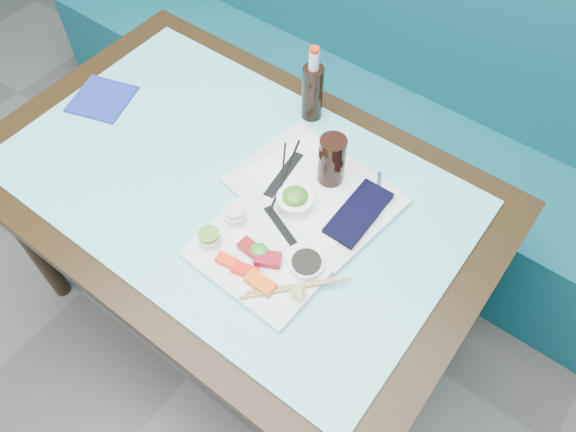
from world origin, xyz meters
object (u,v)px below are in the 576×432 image
Objects in this scene: sashimi_plate at (259,259)px; seaweed_bowl at (295,202)px; blue_napkin at (102,99)px; serving_tray at (315,191)px; booth_bench at (378,110)px; cola_bottle_body at (312,93)px; dining_table at (235,203)px; cola_glass at (332,160)px.

seaweed_bowl reaches higher than sashimi_plate.
blue_napkin is (-0.71, -0.02, -0.03)m from seaweed_bowl.
serving_tray is 0.72m from blue_napkin.
booth_bench is 0.69m from cola_bottle_body.
sashimi_plate is at bearing -34.98° from dining_table.
cola_glass is (0.02, 0.13, 0.05)m from seaweed_bowl.
cola_glass reaches higher than serving_tray.
dining_table is at bearing -171.15° from seaweed_bowl.
sashimi_plate is 1.94× the size of blue_napkin.
booth_bench is 0.93m from seaweed_bowl.
dining_table is 8.15× the size of cola_bottle_body.
cola_glass is at bearing 81.25° from seaweed_bowl.
blue_napkin is (-0.54, -0.33, -0.08)m from cola_bottle_body.
serving_tray is (0.20, -0.74, 0.39)m from booth_bench.
cola_bottle_body is (-0.18, 0.23, 0.08)m from serving_tray.
cola_bottle_body is at bearing 113.70° from sashimi_plate.
seaweed_bowl is (0.19, 0.03, 0.13)m from dining_table.
sashimi_plate is 1.87× the size of cola_bottle_body.
cola_glass is 0.84× the size of cola_bottle_body.
blue_napkin is at bearing 179.08° from dining_table.
seaweed_bowl is at bearing -90.20° from serving_tray.
dining_table is at bearing -93.81° from cola_bottle_body.
seaweed_bowl is at bearing -76.93° from booth_bench.
booth_bench is 7.37× the size of serving_tray.
sashimi_plate reaches higher than blue_napkin.
booth_bench is 20.69× the size of cola_glass.
seaweed_bowl reaches higher than blue_napkin.
serving_tray is at bearing -74.92° from booth_bench.
booth_bench is at bearing 103.07° from seaweed_bowl.
serving_tray is at bearing 7.64° from blue_napkin.
blue_napkin is at bearing -168.25° from cola_glass.
seaweed_bowl is 0.14m from cola_glass.
cola_glass reaches higher than sashimi_plate.
seaweed_bowl is 0.55× the size of cola_bottle_body.
seaweed_bowl is at bearing 8.85° from dining_table.
dining_table is 0.28m from sashimi_plate.
cola_glass reaches higher than seaweed_bowl.
seaweed_bowl is at bearing -98.75° from cola_glass.
sashimi_plate is 0.18m from seaweed_bowl.
cola_bottle_body reaches higher than seaweed_bowl.
cola_glass reaches higher than blue_napkin.
booth_bench is 2.14× the size of dining_table.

